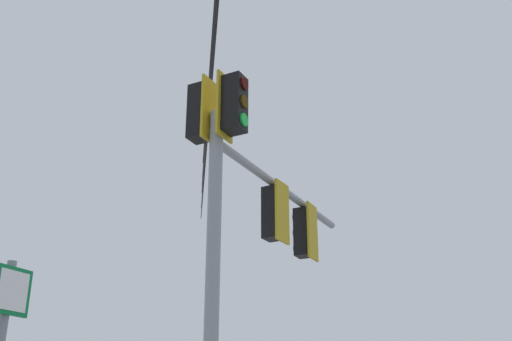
# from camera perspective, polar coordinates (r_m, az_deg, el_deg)

# --- Properties ---
(signal_mast_assembly) EXTENTS (2.96, 4.31, 6.87)m
(signal_mast_assembly) POSITION_cam_1_polar(r_m,az_deg,el_deg) (9.71, -0.77, -4.26)
(signal_mast_assembly) COLOR gray
(signal_mast_assembly) RESTS_ON ground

